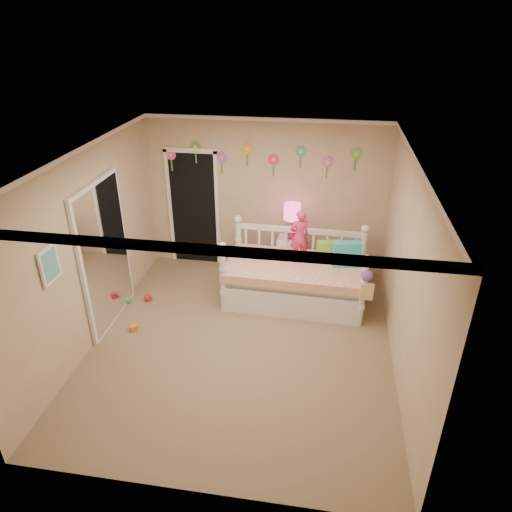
% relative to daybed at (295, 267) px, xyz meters
% --- Properties ---
extents(floor, '(4.00, 4.50, 0.01)m').
position_rel_daybed_xyz_m(floor, '(-0.61, -1.22, -0.58)').
color(floor, '#7F684C').
rests_on(floor, ground).
extents(ceiling, '(4.00, 4.50, 0.01)m').
position_rel_daybed_xyz_m(ceiling, '(-0.61, -1.22, 2.02)').
color(ceiling, white).
rests_on(ceiling, floor).
extents(back_wall, '(4.00, 0.01, 2.60)m').
position_rel_daybed_xyz_m(back_wall, '(-0.61, 1.03, 0.72)').
color(back_wall, tan).
rests_on(back_wall, floor).
extents(left_wall, '(0.01, 4.50, 2.60)m').
position_rel_daybed_xyz_m(left_wall, '(-2.61, -1.22, 0.72)').
color(left_wall, tan).
rests_on(left_wall, floor).
extents(right_wall, '(0.01, 4.50, 2.60)m').
position_rel_daybed_xyz_m(right_wall, '(1.39, -1.22, 0.72)').
color(right_wall, tan).
rests_on(right_wall, floor).
extents(crown_molding, '(4.00, 4.50, 0.06)m').
position_rel_daybed_xyz_m(crown_molding, '(-0.61, -1.22, 1.99)').
color(crown_molding, white).
rests_on(crown_molding, ceiling).
extents(daybed, '(2.16, 1.21, 1.15)m').
position_rel_daybed_xyz_m(daybed, '(0.00, 0.00, 0.00)').
color(daybed, white).
rests_on(daybed, floor).
extents(pillow_turquoise, '(0.41, 0.22, 0.39)m').
position_rel_daybed_xyz_m(pillow_turquoise, '(0.75, 0.04, 0.26)').
color(pillow_turquoise, '#25BAAE').
rests_on(pillow_turquoise, daybed).
extents(pillow_lime, '(0.37, 0.20, 0.33)m').
position_rel_daybed_xyz_m(pillow_lime, '(0.48, 0.15, 0.23)').
color(pillow_lime, '#7FC23B').
rests_on(pillow_lime, daybed).
extents(child, '(0.35, 0.30, 0.82)m').
position_rel_daybed_xyz_m(child, '(0.03, 0.10, 0.48)').
color(child, '#E1336A').
rests_on(child, daybed).
extents(nightstand, '(0.45, 0.35, 0.72)m').
position_rel_daybed_xyz_m(nightstand, '(-0.13, 0.72, -0.22)').
color(nightstand, white).
rests_on(nightstand, floor).
extents(table_lamp, '(0.27, 0.27, 0.60)m').
position_rel_daybed_xyz_m(table_lamp, '(-0.13, 0.72, 0.54)').
color(table_lamp, '#D01B5F').
rests_on(table_lamp, nightstand).
extents(closet_doorway, '(0.90, 0.04, 2.07)m').
position_rel_daybed_xyz_m(closet_doorway, '(-1.86, 1.01, 0.46)').
color(closet_doorway, black).
rests_on(closet_doorway, back_wall).
extents(flower_decals, '(3.40, 0.02, 0.50)m').
position_rel_daybed_xyz_m(flower_decals, '(-0.70, 1.02, 1.36)').
color(flower_decals, '#B2668C').
rests_on(flower_decals, back_wall).
extents(mirror_closet, '(0.07, 1.30, 2.10)m').
position_rel_daybed_xyz_m(mirror_closet, '(-2.57, -0.92, 0.47)').
color(mirror_closet, white).
rests_on(mirror_closet, left_wall).
extents(wall_picture, '(0.05, 0.34, 0.42)m').
position_rel_daybed_xyz_m(wall_picture, '(-2.58, -2.12, 0.97)').
color(wall_picture, white).
rests_on(wall_picture, left_wall).
extents(hanging_bag, '(0.20, 0.16, 0.36)m').
position_rel_daybed_xyz_m(hanging_bag, '(1.01, -0.59, 0.13)').
color(hanging_bag, beige).
rests_on(hanging_bag, daybed).
extents(toy_scatter, '(1.25, 1.51, 0.11)m').
position_rel_daybed_xyz_m(toy_scatter, '(-2.36, -1.04, -0.52)').
color(toy_scatter, '#996666').
rests_on(toy_scatter, floor).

